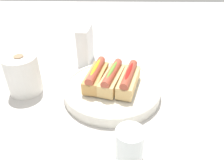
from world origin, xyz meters
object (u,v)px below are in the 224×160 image
Objects in this scene: serving_bowl at (112,89)px; hotdog_front at (129,80)px; hotdog_back at (112,78)px; hotdog_side at (96,76)px; napkin_box at (85,45)px; water_glass at (130,146)px; paper_towel_roll at (23,74)px.

serving_bowl is 0.07m from hotdog_front.
hotdog_side is (0.01, 0.05, 0.00)m from hotdog_back.
napkin_box is (0.22, 0.11, 0.06)m from serving_bowl.
hotdog_back is 1.75× the size of water_glass.
hotdog_side reaches higher than water_glass.
hotdog_side is at bearing 75.81° from hotdog_front.
water_glass is at bearing -169.64° from hotdog_back.
napkin_box is at bearing 26.93° from serving_bowl.
hotdog_front is at bearing -104.19° from hotdog_back.
paper_towel_roll is at bearing 85.59° from hotdog_front.
paper_towel_roll is at bearing 90.05° from hotdog_side.
paper_towel_roll is 0.89× the size of napkin_box.
napkin_box is (0.22, 0.11, 0.01)m from hotdog_back.
paper_towel_roll reaches higher than hotdog_front.
paper_towel_roll is at bearing 87.41° from hotdog_back.
water_glass is (-0.26, -0.05, 0.02)m from serving_bowl.
paper_towel_roll is at bearing 51.69° from water_glass.
paper_towel_roll is at bearing 145.18° from napkin_box.
hotdog_front is at bearing -138.85° from napkin_box.
serving_bowl is 0.26m from napkin_box.
serving_bowl is at bearing -104.19° from hotdog_side.
hotdog_front is 1.05× the size of napkin_box.
hotdog_side is 0.29m from water_glass.
serving_bowl is 0.30m from paper_towel_roll.
paper_towel_roll is (0.03, 0.35, 0.00)m from hotdog_front.
water_glass is 0.67× the size of paper_towel_roll.
hotdog_back is 1.05× the size of napkin_box.
serving_bowl is 0.04m from hotdog_back.
hotdog_back is at bearing -147.10° from napkin_box.
napkin_box is (0.48, 0.16, 0.03)m from water_glass.
hotdog_side is at bearing 75.81° from serving_bowl.
hotdog_back is at bearing 10.36° from water_glass.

